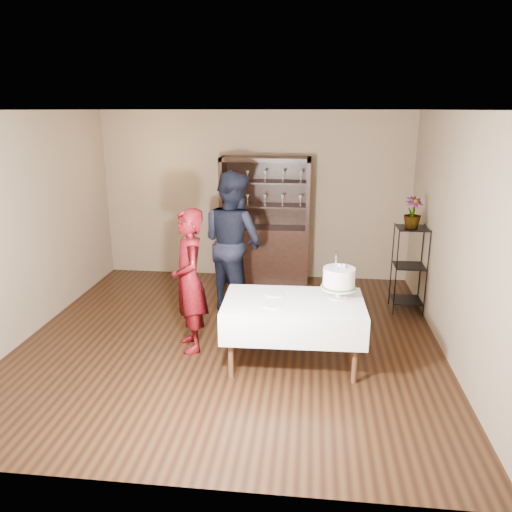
% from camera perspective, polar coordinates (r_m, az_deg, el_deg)
% --- Properties ---
extents(floor, '(5.00, 5.00, 0.00)m').
position_cam_1_polar(floor, '(6.20, -2.85, -9.49)').
color(floor, black).
rests_on(floor, ground).
extents(ceiling, '(5.00, 5.00, 0.00)m').
position_cam_1_polar(ceiling, '(5.57, -3.26, 16.33)').
color(ceiling, silver).
rests_on(ceiling, back_wall).
extents(back_wall, '(5.00, 0.02, 2.70)m').
position_cam_1_polar(back_wall, '(8.16, -0.16, 6.87)').
color(back_wall, '#77644C').
rests_on(back_wall, floor).
extents(wall_left, '(0.02, 5.00, 2.70)m').
position_cam_1_polar(wall_left, '(6.62, -24.95, 3.05)').
color(wall_left, '#77644C').
rests_on(wall_left, floor).
extents(wall_right, '(0.02, 5.00, 2.70)m').
position_cam_1_polar(wall_right, '(5.88, 21.79, 1.88)').
color(wall_right, '#77644C').
rests_on(wall_right, floor).
extents(china_hutch, '(1.40, 0.48, 2.00)m').
position_cam_1_polar(china_hutch, '(8.05, 1.05, 1.73)').
color(china_hutch, black).
rests_on(china_hutch, floor).
extents(plant_etagere, '(0.42, 0.42, 1.20)m').
position_cam_1_polar(plant_etagere, '(7.14, 17.09, -1.06)').
color(plant_etagere, black).
rests_on(plant_etagere, floor).
extents(cake_table, '(1.52, 0.96, 0.75)m').
position_cam_1_polar(cake_table, '(5.42, 4.28, -6.84)').
color(cake_table, silver).
rests_on(cake_table, floor).
extents(woman, '(0.61, 0.72, 1.67)m').
position_cam_1_polar(woman, '(5.73, -7.63, -2.82)').
color(woman, '#360504').
rests_on(woman, floor).
extents(man, '(1.19, 1.16, 1.93)m').
position_cam_1_polar(man, '(6.81, -2.64, 1.61)').
color(man, black).
rests_on(man, floor).
extents(cake, '(0.43, 0.43, 0.53)m').
position_cam_1_polar(cake, '(5.43, 9.46, -2.62)').
color(cake, white).
rests_on(cake, cake_table).
extents(plate_near, '(0.21, 0.21, 0.01)m').
position_cam_1_polar(plate_near, '(5.20, 1.89, -5.66)').
color(plate_near, white).
rests_on(plate_near, cake_table).
extents(plate_far, '(0.21, 0.21, 0.01)m').
position_cam_1_polar(plate_far, '(5.51, 2.13, -4.36)').
color(plate_far, white).
rests_on(plate_far, cake_table).
extents(potted_plant, '(0.29, 0.29, 0.42)m').
position_cam_1_polar(potted_plant, '(6.92, 17.48, 4.75)').
color(potted_plant, '#496F34').
rests_on(potted_plant, plant_etagere).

